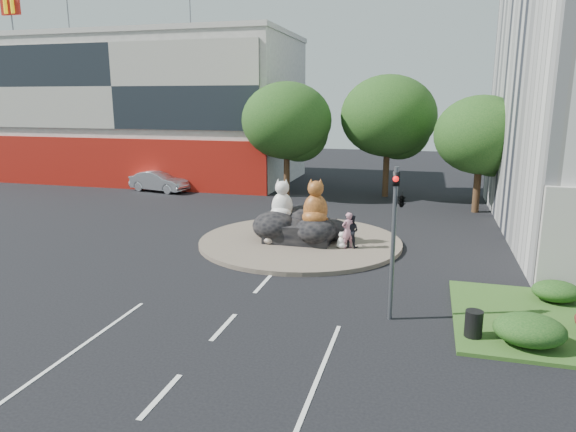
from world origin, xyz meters
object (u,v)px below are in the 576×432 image
cat_white (282,199)px  litter_bin (474,324)px  kitten_calico (269,234)px  cat_tabby (316,202)px  parked_car (159,181)px  pedestrian_dark (351,231)px  pedestrian_pink (348,230)px  kitten_white (342,239)px

cat_white → litter_bin: cat_white is taller
kitten_calico → cat_tabby: bearing=47.7°
parked_car → cat_white: bearing=-119.3°
cat_white → pedestrian_dark: bearing=-16.6°
kitten_calico → parked_car: parked_car is taller
pedestrian_pink → litter_bin: 9.44m
kitten_white → litter_bin: size_ratio=1.00×
cat_white → litter_bin: (8.51, -9.16, -1.61)m
cat_white → kitten_white: cat_white is taller
cat_tabby → litter_bin: cat_tabby is taller
kitten_calico → litter_bin: size_ratio=1.20×
kitten_white → pedestrian_dark: pedestrian_dark is taller
cat_white → cat_tabby: size_ratio=0.91×
cat_white → kitten_calico: 2.03m
pedestrian_dark → litter_bin: 9.54m
kitten_white → pedestrian_pink: bearing=-25.3°
cat_tabby → cat_white: bearing=148.3°
cat_tabby → kitten_calico: bearing=-172.8°
pedestrian_pink → litter_bin: pedestrian_pink is taller
kitten_white → parked_car: bearing=112.9°
cat_white → kitten_calico: bearing=-101.9°
cat_tabby → pedestrian_pink: cat_tabby is taller
pedestrian_pink → litter_bin: size_ratio=2.13×
pedestrian_pink → pedestrian_dark: size_ratio=1.09×
kitten_calico → litter_bin: bearing=-13.1°
pedestrian_pink → pedestrian_dark: (0.11, 0.19, -0.07)m
kitten_white → pedestrian_pink: (0.29, 0.02, 0.45)m
kitten_calico → parked_car: 18.01m
kitten_white → pedestrian_dark: (0.41, 0.22, 0.38)m
cat_white → pedestrian_dark: 3.94m
cat_white → kitten_calico: size_ratio=2.15×
kitten_white → litter_bin: kitten_white is taller
cat_tabby → litter_bin: (6.66, -8.50, -1.71)m
cat_tabby → parked_car: (-14.97, 11.86, -1.43)m
kitten_white → parked_car: parked_car is taller
pedestrian_dark → litter_bin: pedestrian_dark is taller
cat_white → kitten_calico: cat_white is taller
kitten_calico → kitten_white: (3.48, 0.20, -0.08)m
cat_white → parked_car: cat_white is taller
litter_bin → pedestrian_dark: bearing=120.8°
kitten_white → pedestrian_dark: bearing=-1.8°
cat_white → pedestrian_pink: cat_white is taller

